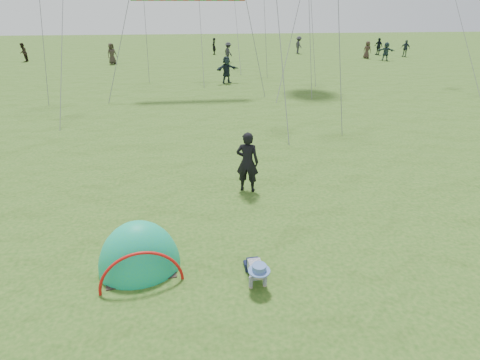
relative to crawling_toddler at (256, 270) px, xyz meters
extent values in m
plane|color=#214B14|center=(0.50, -0.27, -0.28)|extent=(140.00, 140.00, 0.00)
ellipsoid|color=#0A9CA0|center=(-2.25, 0.72, -0.28)|extent=(1.81, 1.58, 2.08)
imported|color=black|center=(0.38, 3.92, 0.58)|extent=(0.73, 0.60, 1.74)
imported|color=black|center=(-16.59, 33.37, 0.55)|extent=(0.66, 0.84, 1.67)
imported|color=black|center=(18.91, 34.45, 0.58)|extent=(0.77, 1.09, 1.72)
imported|color=#27272C|center=(2.44, 30.80, 0.59)|extent=(1.04, 1.30, 1.76)
imported|color=#362721|center=(16.43, 31.72, 0.53)|extent=(0.90, 0.95, 1.63)
imported|color=black|center=(1.32, 20.33, 0.59)|extent=(1.70, 1.11, 1.75)
imported|color=black|center=(1.49, 37.11, 0.56)|extent=(0.51, 0.68, 1.69)
imported|color=#202C35|center=(20.97, 32.64, 0.53)|extent=(0.94, 0.96, 1.62)
imported|color=#2C2C33|center=(10.79, 36.74, 0.61)|extent=(0.88, 1.26, 1.79)
imported|color=#342B24|center=(-8.05, 30.71, 0.61)|extent=(1.04, 0.99, 1.80)
imported|color=#273C43|center=(17.54, 30.01, 0.56)|extent=(1.62, 1.14, 1.68)
camera|label=1|loc=(-1.01, -5.59, 4.52)|focal=28.00mm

